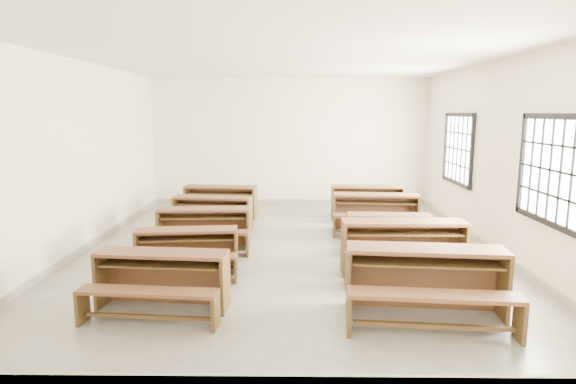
{
  "coord_description": "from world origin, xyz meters",
  "views": [
    {
      "loc": [
        0.1,
        -8.07,
        2.35
      ],
      "look_at": [
        0.0,
        0.0,
        1.0
      ],
      "focal_mm": 30.0,
      "sensor_mm": 36.0,
      "label": 1
    }
  ],
  "objects_px": {
    "desk_set_7": "(389,230)",
    "desk_set_5": "(426,277)",
    "desk_set_3": "(212,211)",
    "desk_set_9": "(367,199)",
    "desk_set_0": "(161,277)",
    "desk_set_2": "(204,225)",
    "desk_set_1": "(187,248)",
    "desk_set_6": "(404,244)",
    "desk_set_4": "(220,200)",
    "desk_set_8": "(376,210)"
  },
  "relations": [
    {
      "from": "desk_set_7",
      "to": "desk_set_5",
      "type": "bearing_deg",
      "value": -89.77
    },
    {
      "from": "desk_set_3",
      "to": "desk_set_9",
      "type": "xyz_separation_m",
      "value": [
        3.26,
        1.32,
        0.01
      ]
    },
    {
      "from": "desk_set_0",
      "to": "desk_set_2",
      "type": "bearing_deg",
      "value": 94.42
    },
    {
      "from": "desk_set_3",
      "to": "desk_set_7",
      "type": "distance_m",
      "value": 3.49
    },
    {
      "from": "desk_set_1",
      "to": "desk_set_0",
      "type": "bearing_deg",
      "value": -96.36
    },
    {
      "from": "desk_set_0",
      "to": "desk_set_5",
      "type": "height_order",
      "value": "desk_set_5"
    },
    {
      "from": "desk_set_3",
      "to": "desk_set_2",
      "type": "bearing_deg",
      "value": -80.76
    },
    {
      "from": "desk_set_2",
      "to": "desk_set_3",
      "type": "bearing_deg",
      "value": 89.45
    },
    {
      "from": "desk_set_6",
      "to": "desk_set_9",
      "type": "bearing_deg",
      "value": 89.12
    },
    {
      "from": "desk_set_0",
      "to": "desk_set_6",
      "type": "height_order",
      "value": "desk_set_6"
    },
    {
      "from": "desk_set_0",
      "to": "desk_set_3",
      "type": "distance_m",
      "value": 3.82
    },
    {
      "from": "desk_set_1",
      "to": "desk_set_6",
      "type": "height_order",
      "value": "desk_set_6"
    },
    {
      "from": "desk_set_6",
      "to": "desk_set_9",
      "type": "height_order",
      "value": "desk_set_6"
    },
    {
      "from": "desk_set_0",
      "to": "desk_set_3",
      "type": "height_order",
      "value": "desk_set_0"
    },
    {
      "from": "desk_set_0",
      "to": "desk_set_7",
      "type": "relative_size",
      "value": 1.13
    },
    {
      "from": "desk_set_2",
      "to": "desk_set_4",
      "type": "relative_size",
      "value": 0.97
    },
    {
      "from": "desk_set_2",
      "to": "desk_set_7",
      "type": "xyz_separation_m",
      "value": [
        3.17,
        -0.1,
        -0.04
      ]
    },
    {
      "from": "desk_set_2",
      "to": "desk_set_1",
      "type": "bearing_deg",
      "value": -93.7
    },
    {
      "from": "desk_set_3",
      "to": "desk_set_6",
      "type": "xyz_separation_m",
      "value": [
        3.21,
        -2.54,
        0.06
      ]
    },
    {
      "from": "desk_set_1",
      "to": "desk_set_6",
      "type": "xyz_separation_m",
      "value": [
        3.15,
        -0.04,
        0.08
      ]
    },
    {
      "from": "desk_set_4",
      "to": "desk_set_9",
      "type": "distance_m",
      "value": 3.28
    },
    {
      "from": "desk_set_3",
      "to": "desk_set_8",
      "type": "relative_size",
      "value": 0.94
    },
    {
      "from": "desk_set_1",
      "to": "desk_set_8",
      "type": "distance_m",
      "value": 4.07
    },
    {
      "from": "desk_set_5",
      "to": "desk_set_8",
      "type": "bearing_deg",
      "value": 93.93
    },
    {
      "from": "desk_set_4",
      "to": "desk_set_9",
      "type": "xyz_separation_m",
      "value": [
        3.28,
        0.09,
        -0.0
      ]
    },
    {
      "from": "desk_set_4",
      "to": "desk_set_7",
      "type": "xyz_separation_m",
      "value": [
        3.26,
        -2.55,
        -0.05
      ]
    },
    {
      "from": "desk_set_2",
      "to": "desk_set_5",
      "type": "height_order",
      "value": "desk_set_5"
    },
    {
      "from": "desk_set_6",
      "to": "desk_set_8",
      "type": "height_order",
      "value": "desk_set_6"
    },
    {
      "from": "desk_set_3",
      "to": "desk_set_9",
      "type": "distance_m",
      "value": 3.52
    },
    {
      "from": "desk_set_0",
      "to": "desk_set_4",
      "type": "distance_m",
      "value": 5.05
    },
    {
      "from": "desk_set_1",
      "to": "desk_set_5",
      "type": "height_order",
      "value": "desk_set_5"
    },
    {
      "from": "desk_set_7",
      "to": "desk_set_8",
      "type": "xyz_separation_m",
      "value": [
        -0.0,
        1.35,
        0.07
      ]
    },
    {
      "from": "desk_set_3",
      "to": "desk_set_1",
      "type": "bearing_deg",
      "value": -82.39
    },
    {
      "from": "desk_set_2",
      "to": "desk_set_5",
      "type": "xyz_separation_m",
      "value": [
        3.07,
        -2.77,
        0.06
      ]
    },
    {
      "from": "desk_set_1",
      "to": "desk_set_9",
      "type": "bearing_deg",
      "value": 44.35
    },
    {
      "from": "desk_set_1",
      "to": "desk_set_3",
      "type": "bearing_deg",
      "value": 85.52
    },
    {
      "from": "desk_set_6",
      "to": "desk_set_7",
      "type": "relative_size",
      "value": 1.23
    },
    {
      "from": "desk_set_0",
      "to": "desk_set_4",
      "type": "height_order",
      "value": "desk_set_4"
    },
    {
      "from": "desk_set_2",
      "to": "desk_set_9",
      "type": "height_order",
      "value": "desk_set_9"
    },
    {
      "from": "desk_set_4",
      "to": "desk_set_8",
      "type": "height_order",
      "value": "desk_set_8"
    },
    {
      "from": "desk_set_4",
      "to": "desk_set_9",
      "type": "bearing_deg",
      "value": 7.98
    },
    {
      "from": "desk_set_1",
      "to": "desk_set_2",
      "type": "relative_size",
      "value": 0.95
    },
    {
      "from": "desk_set_5",
      "to": "desk_set_7",
      "type": "height_order",
      "value": "desk_set_5"
    },
    {
      "from": "desk_set_0",
      "to": "desk_set_2",
      "type": "relative_size",
      "value": 1.01
    },
    {
      "from": "desk_set_7",
      "to": "desk_set_6",
      "type": "bearing_deg",
      "value": -88.84
    },
    {
      "from": "desk_set_2",
      "to": "desk_set_9",
      "type": "bearing_deg",
      "value": 35.0
    },
    {
      "from": "desk_set_9",
      "to": "desk_set_1",
      "type": "bearing_deg",
      "value": -128.47
    },
    {
      "from": "desk_set_8",
      "to": "desk_set_9",
      "type": "height_order",
      "value": "desk_set_8"
    },
    {
      "from": "desk_set_3",
      "to": "desk_set_8",
      "type": "xyz_separation_m",
      "value": [
        3.23,
        0.03,
        0.03
      ]
    },
    {
      "from": "desk_set_0",
      "to": "desk_set_3",
      "type": "bearing_deg",
      "value": 95.48
    }
  ]
}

